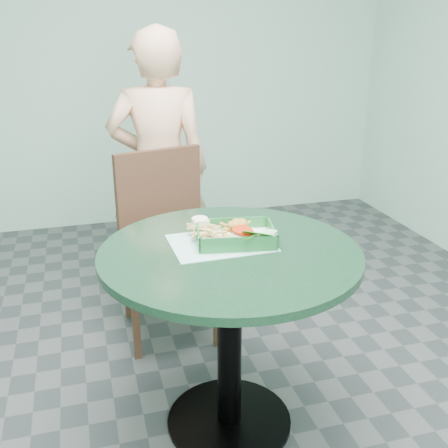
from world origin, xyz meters
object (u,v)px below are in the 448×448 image
object	(u,v)px
cafe_table	(230,296)
food_basket	(235,243)
dining_chair	(164,231)
crab_sandwich	(236,232)
diner_person	(159,168)
sauce_ramekin	(197,229)

from	to	relation	value
cafe_table	food_basket	size ratio (longest dim) A/B	3.35
cafe_table	dining_chair	world-z (taller)	dining_chair
cafe_table	crab_sandwich	xyz separation A→B (m)	(0.05, 0.09, 0.22)
cafe_table	food_basket	world-z (taller)	food_basket
food_basket	crab_sandwich	distance (m)	0.04
dining_chair	crab_sandwich	world-z (taller)	dining_chair
diner_person	sauce_ramekin	world-z (taller)	diner_person
dining_chair	diner_person	world-z (taller)	diner_person
sauce_ramekin	diner_person	bearing A→B (deg)	88.76
diner_person	food_basket	world-z (taller)	diner_person
food_basket	sauce_ramekin	xyz separation A→B (m)	(-0.12, 0.09, 0.03)
cafe_table	diner_person	size ratio (longest dim) A/B	0.61
diner_person	sauce_ramekin	size ratio (longest dim) A/B	24.77
dining_chair	sauce_ramekin	bearing A→B (deg)	-103.56
cafe_table	sauce_ramekin	world-z (taller)	sauce_ramekin
dining_chair	cafe_table	bearing A→B (deg)	-97.96
crab_sandwich	sauce_ramekin	bearing A→B (deg)	155.19
sauce_ramekin	cafe_table	bearing A→B (deg)	-60.17
dining_chair	diner_person	xyz separation A→B (m)	(0.04, 0.33, 0.24)
cafe_table	diner_person	world-z (taller)	diner_person
food_basket	cafe_table	bearing A→B (deg)	-122.80
diner_person	cafe_table	bearing A→B (deg)	102.55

